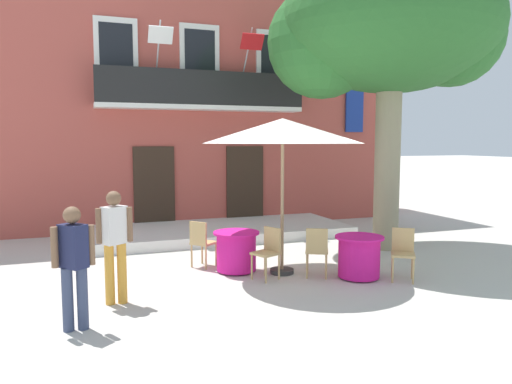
{
  "coord_description": "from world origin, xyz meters",
  "views": [
    {
      "loc": [
        -3.65,
        -8.42,
        2.44
      ],
      "look_at": [
        0.12,
        1.9,
        1.3
      ],
      "focal_mm": 34.42,
      "sensor_mm": 36.0,
      "label": 1
    }
  ],
  "objects_px": {
    "cafe_chair_middle_0": "(268,249)",
    "pedestrian_near_entrance": "(115,240)",
    "cafe_chair_near_tree_1": "(403,250)",
    "cafe_umbrella": "(283,132)",
    "cafe_chair_near_tree_0": "(317,249)",
    "cafe_table_middle": "(236,251)",
    "cafe_chair_middle_1": "(201,241)",
    "pedestrian_mid_plaza": "(74,261)",
    "cafe_table_near_tree": "(359,256)",
    "plane_tree": "(387,31)"
  },
  "relations": [
    {
      "from": "plane_tree",
      "to": "cafe_chair_near_tree_0",
      "type": "distance_m",
      "value": 5.26
    },
    {
      "from": "cafe_chair_near_tree_1",
      "to": "cafe_umbrella",
      "type": "xyz_separation_m",
      "value": [
        -1.83,
        1.12,
        2.08
      ]
    },
    {
      "from": "cafe_chair_near_tree_1",
      "to": "cafe_chair_middle_1",
      "type": "height_order",
      "value": "same"
    },
    {
      "from": "cafe_chair_near_tree_1",
      "to": "cafe_umbrella",
      "type": "height_order",
      "value": "cafe_umbrella"
    },
    {
      "from": "plane_tree",
      "to": "cafe_table_middle",
      "type": "bearing_deg",
      "value": -168.1
    },
    {
      "from": "cafe_chair_middle_0",
      "to": "pedestrian_near_entrance",
      "type": "bearing_deg",
      "value": -169.81
    },
    {
      "from": "cafe_chair_near_tree_0",
      "to": "cafe_chair_near_tree_1",
      "type": "distance_m",
      "value": 1.51
    },
    {
      "from": "cafe_table_middle",
      "to": "cafe_umbrella",
      "type": "bearing_deg",
      "value": -28.12
    },
    {
      "from": "pedestrian_near_entrance",
      "to": "pedestrian_mid_plaza",
      "type": "relative_size",
      "value": 1.06
    },
    {
      "from": "cafe_chair_near_tree_0",
      "to": "pedestrian_near_entrance",
      "type": "bearing_deg",
      "value": -176.06
    },
    {
      "from": "cafe_table_middle",
      "to": "cafe_chair_middle_0",
      "type": "height_order",
      "value": "cafe_chair_middle_0"
    },
    {
      "from": "pedestrian_near_entrance",
      "to": "plane_tree",
      "type": "bearing_deg",
      "value": 17.66
    },
    {
      "from": "cafe_table_near_tree",
      "to": "cafe_umbrella",
      "type": "relative_size",
      "value": 0.3
    },
    {
      "from": "plane_tree",
      "to": "cafe_chair_near_tree_1",
      "type": "xyz_separation_m",
      "value": [
        -1.14,
        -2.31,
        -4.32
      ]
    },
    {
      "from": "plane_tree",
      "to": "cafe_chair_middle_1",
      "type": "relative_size",
      "value": 7.09
    },
    {
      "from": "cafe_chair_near_tree_1",
      "to": "cafe_umbrella",
      "type": "relative_size",
      "value": 0.31
    },
    {
      "from": "cafe_table_near_tree",
      "to": "pedestrian_near_entrance",
      "type": "height_order",
      "value": "pedestrian_near_entrance"
    },
    {
      "from": "plane_tree",
      "to": "cafe_chair_middle_1",
      "type": "height_order",
      "value": "plane_tree"
    },
    {
      "from": "cafe_chair_near_tree_1",
      "to": "cafe_chair_middle_0",
      "type": "xyz_separation_m",
      "value": [
        -2.2,
        0.88,
        0.0
      ]
    },
    {
      "from": "plane_tree",
      "to": "cafe_umbrella",
      "type": "distance_m",
      "value": 3.91
    },
    {
      "from": "pedestrian_near_entrance",
      "to": "pedestrian_mid_plaza",
      "type": "bearing_deg",
      "value": -122.61
    },
    {
      "from": "cafe_table_near_tree",
      "to": "cafe_chair_middle_1",
      "type": "distance_m",
      "value": 2.99
    },
    {
      "from": "cafe_table_middle",
      "to": "cafe_table_near_tree",
      "type": "bearing_deg",
      "value": -31.12
    },
    {
      "from": "cafe_chair_near_tree_0",
      "to": "cafe_table_middle",
      "type": "bearing_deg",
      "value": 144.38
    },
    {
      "from": "cafe_chair_near_tree_0",
      "to": "cafe_umbrella",
      "type": "height_order",
      "value": "cafe_umbrella"
    },
    {
      "from": "cafe_umbrella",
      "to": "cafe_table_near_tree",
      "type": "bearing_deg",
      "value": -32.96
    },
    {
      "from": "cafe_table_near_tree",
      "to": "cafe_chair_near_tree_0",
      "type": "bearing_deg",
      "value": 157.93
    },
    {
      "from": "cafe_chair_near_tree_0",
      "to": "cafe_chair_middle_1",
      "type": "distance_m",
      "value": 2.26
    },
    {
      "from": "cafe_chair_near_tree_1",
      "to": "cafe_chair_near_tree_0",
      "type": "bearing_deg",
      "value": 154.58
    },
    {
      "from": "pedestrian_near_entrance",
      "to": "cafe_umbrella",
      "type": "bearing_deg",
      "value": 13.37
    },
    {
      "from": "cafe_chair_near_tree_0",
      "to": "cafe_table_middle",
      "type": "xyz_separation_m",
      "value": [
        -1.23,
        0.88,
        -0.14
      ]
    },
    {
      "from": "pedestrian_mid_plaza",
      "to": "cafe_table_middle",
      "type": "bearing_deg",
      "value": 35.48
    },
    {
      "from": "cafe_chair_middle_0",
      "to": "pedestrian_near_entrance",
      "type": "relative_size",
      "value": 0.53
    },
    {
      "from": "plane_tree",
      "to": "cafe_chair_near_tree_0",
      "type": "bearing_deg",
      "value": -146.35
    },
    {
      "from": "cafe_chair_near_tree_1",
      "to": "cafe_chair_middle_1",
      "type": "bearing_deg",
      "value": 146.68
    },
    {
      "from": "pedestrian_near_entrance",
      "to": "pedestrian_mid_plaza",
      "type": "distance_m",
      "value": 1.07
    },
    {
      "from": "cafe_table_near_tree",
      "to": "cafe_umbrella",
      "type": "height_order",
      "value": "cafe_umbrella"
    },
    {
      "from": "cafe_umbrella",
      "to": "pedestrian_near_entrance",
      "type": "bearing_deg",
      "value": -166.63
    },
    {
      "from": "cafe_chair_near_tree_0",
      "to": "cafe_chair_middle_1",
      "type": "bearing_deg",
      "value": 141.43
    },
    {
      "from": "cafe_chair_middle_1",
      "to": "pedestrian_mid_plaza",
      "type": "bearing_deg",
      "value": -132.01
    },
    {
      "from": "cafe_chair_near_tree_1",
      "to": "cafe_chair_middle_1",
      "type": "distance_m",
      "value": 3.74
    },
    {
      "from": "cafe_table_middle",
      "to": "pedestrian_near_entrance",
      "type": "height_order",
      "value": "pedestrian_near_entrance"
    },
    {
      "from": "cafe_table_middle",
      "to": "cafe_chair_middle_0",
      "type": "xyz_separation_m",
      "value": [
        0.39,
        -0.64,
        0.14
      ]
    },
    {
      "from": "plane_tree",
      "to": "pedestrian_near_entrance",
      "type": "bearing_deg",
      "value": -162.34
    },
    {
      "from": "cafe_chair_near_tree_1",
      "to": "pedestrian_mid_plaza",
      "type": "bearing_deg",
      "value": -174.82
    },
    {
      "from": "cafe_table_middle",
      "to": "pedestrian_mid_plaza",
      "type": "xyz_separation_m",
      "value": [
        -2.83,
        -2.02,
        0.52
      ]
    },
    {
      "from": "cafe_table_near_tree",
      "to": "cafe_table_middle",
      "type": "distance_m",
      "value": 2.25
    },
    {
      "from": "cafe_chair_middle_0",
      "to": "cafe_chair_middle_1",
      "type": "xyz_separation_m",
      "value": [
        -0.93,
        1.17,
        0.0
      ]
    },
    {
      "from": "cafe_chair_middle_0",
      "to": "cafe_umbrella",
      "type": "bearing_deg",
      "value": 33.35
    },
    {
      "from": "cafe_chair_near_tree_1",
      "to": "cafe_table_middle",
      "type": "relative_size",
      "value": 1.05
    }
  ]
}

